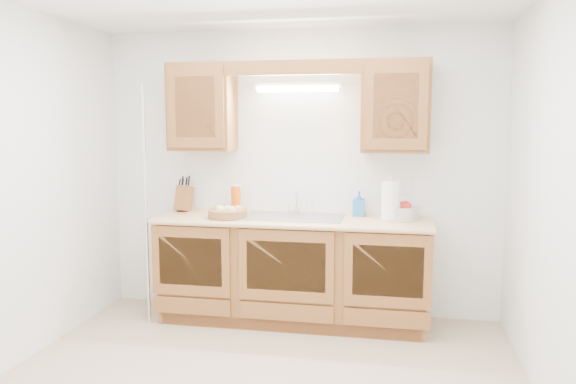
% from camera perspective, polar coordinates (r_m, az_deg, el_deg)
% --- Properties ---
extents(room, '(3.52, 3.50, 2.50)m').
position_cam_1_polar(room, '(3.52, -2.99, -0.24)').
color(room, tan).
rests_on(room, ground).
extents(base_cabinets, '(2.20, 0.60, 0.86)m').
position_cam_1_polar(base_cabinets, '(4.83, 0.50, -7.98)').
color(base_cabinets, brown).
rests_on(base_cabinets, ground).
extents(countertop, '(2.30, 0.63, 0.04)m').
position_cam_1_polar(countertop, '(4.72, 0.47, -2.87)').
color(countertop, tan).
rests_on(countertop, base_cabinets).
extents(upper_cabinet_left, '(0.55, 0.33, 0.75)m').
position_cam_1_polar(upper_cabinet_left, '(5.01, -8.69, 8.49)').
color(upper_cabinet_left, brown).
rests_on(upper_cabinet_left, room).
extents(upper_cabinet_right, '(0.55, 0.33, 0.75)m').
position_cam_1_polar(upper_cabinet_right, '(4.72, 10.89, 8.52)').
color(upper_cabinet_right, brown).
rests_on(upper_cabinet_right, room).
extents(valance, '(2.20, 0.05, 0.12)m').
position_cam_1_polar(valance, '(4.67, 0.50, 12.54)').
color(valance, brown).
rests_on(valance, room).
extents(fluorescent_fixture, '(0.76, 0.08, 0.08)m').
position_cam_1_polar(fluorescent_fixture, '(4.89, 0.98, 10.62)').
color(fluorescent_fixture, white).
rests_on(fluorescent_fixture, room).
extents(sink, '(0.84, 0.46, 0.36)m').
position_cam_1_polar(sink, '(4.75, 0.52, -3.44)').
color(sink, '#9E9EA3').
rests_on(sink, countertop).
extents(wire_shelf_pole, '(0.03, 0.03, 2.00)m').
position_cam_1_polar(wire_shelf_pole, '(4.83, -14.23, -1.42)').
color(wire_shelf_pole, silver).
rests_on(wire_shelf_pole, ground).
extents(outlet_plate, '(0.08, 0.01, 0.12)m').
position_cam_1_polar(outlet_plate, '(4.91, 12.10, 0.55)').
color(outlet_plate, white).
rests_on(outlet_plate, room).
extents(fruit_basket, '(0.35, 0.35, 0.10)m').
position_cam_1_polar(fruit_basket, '(4.75, -6.15, -2.05)').
color(fruit_basket, '#93633B').
rests_on(fruit_basket, countertop).
extents(knife_block, '(0.14, 0.20, 0.33)m').
position_cam_1_polar(knife_block, '(5.15, -10.53, -0.60)').
color(knife_block, brown).
rests_on(knife_block, countertop).
extents(orange_canister, '(0.09, 0.09, 0.25)m').
position_cam_1_polar(orange_canister, '(4.98, -5.32, -0.69)').
color(orange_canister, '#E05B0C').
rests_on(orange_canister, countertop).
extents(soap_bottle, '(0.10, 0.10, 0.21)m').
position_cam_1_polar(soap_bottle, '(4.83, 7.21, -1.17)').
color(soap_bottle, blue).
rests_on(soap_bottle, countertop).
extents(sponge, '(0.10, 0.07, 0.02)m').
position_cam_1_polar(sponge, '(4.90, 7.24, -2.22)').
color(sponge, '#CC333F').
rests_on(sponge, countertop).
extents(paper_towel, '(0.18, 0.18, 0.38)m').
position_cam_1_polar(paper_towel, '(4.63, 10.39, -0.95)').
color(paper_towel, silver).
rests_on(paper_towel, countertop).
extents(apple_bowl, '(0.36, 0.36, 0.15)m').
position_cam_1_polar(apple_bowl, '(4.71, 11.42, -1.96)').
color(apple_bowl, silver).
rests_on(apple_bowl, countertop).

